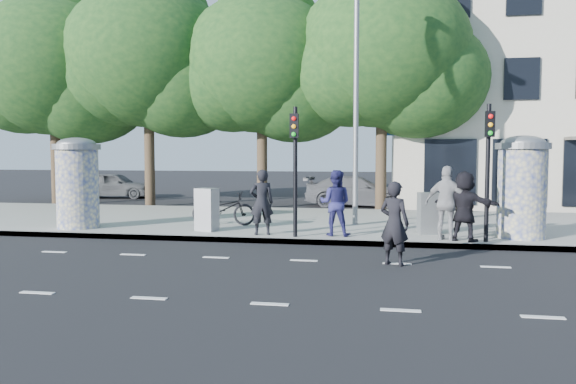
% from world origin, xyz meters
% --- Properties ---
extents(ground, '(120.00, 120.00, 0.00)m').
position_xyz_m(ground, '(0.00, 0.00, 0.00)').
color(ground, black).
rests_on(ground, ground).
extents(sidewalk, '(40.00, 8.00, 0.15)m').
position_xyz_m(sidewalk, '(0.00, 7.50, 0.07)').
color(sidewalk, gray).
rests_on(sidewalk, ground).
extents(curb, '(40.00, 0.10, 0.16)m').
position_xyz_m(curb, '(0.00, 3.55, 0.07)').
color(curb, slate).
rests_on(curb, ground).
extents(lane_dash_near, '(32.00, 0.12, 0.01)m').
position_xyz_m(lane_dash_near, '(0.00, -2.20, 0.00)').
color(lane_dash_near, silver).
rests_on(lane_dash_near, ground).
extents(lane_dash_far, '(32.00, 0.12, 0.01)m').
position_xyz_m(lane_dash_far, '(0.00, 1.40, 0.00)').
color(lane_dash_far, silver).
rests_on(lane_dash_far, ground).
extents(ad_column_left, '(1.36, 1.36, 2.65)m').
position_xyz_m(ad_column_left, '(-7.20, 4.50, 1.54)').
color(ad_column_left, beige).
rests_on(ad_column_left, sidewalk).
extents(ad_column_right, '(1.36, 1.36, 2.65)m').
position_xyz_m(ad_column_right, '(5.20, 4.70, 1.54)').
color(ad_column_right, beige).
rests_on(ad_column_right, sidewalk).
extents(traffic_pole_near, '(0.22, 0.31, 3.40)m').
position_xyz_m(traffic_pole_near, '(-0.60, 3.79, 2.23)').
color(traffic_pole_near, black).
rests_on(traffic_pole_near, sidewalk).
extents(traffic_pole_far, '(0.22, 0.31, 3.40)m').
position_xyz_m(traffic_pole_far, '(4.20, 3.79, 2.23)').
color(traffic_pole_far, black).
rests_on(traffic_pole_far, sidewalk).
extents(street_lamp, '(0.25, 0.93, 8.00)m').
position_xyz_m(street_lamp, '(0.80, 6.63, 4.79)').
color(street_lamp, slate).
rests_on(street_lamp, sidewalk).
extents(tree_far_left, '(7.20, 7.20, 9.26)m').
position_xyz_m(tree_far_left, '(-13.00, 12.50, 6.19)').
color(tree_far_left, '#38281C').
rests_on(tree_far_left, ground).
extents(tree_mid_left, '(7.20, 7.20, 9.57)m').
position_xyz_m(tree_mid_left, '(-8.50, 12.50, 6.50)').
color(tree_mid_left, '#38281C').
rests_on(tree_mid_left, ground).
extents(tree_near_left, '(6.80, 6.80, 8.97)m').
position_xyz_m(tree_near_left, '(-3.50, 12.70, 6.06)').
color(tree_near_left, '#38281C').
rests_on(tree_near_left, ground).
extents(tree_center, '(7.00, 7.00, 9.30)m').
position_xyz_m(tree_center, '(1.50, 12.30, 6.31)').
color(tree_center, '#38281C').
rests_on(tree_center, ground).
extents(ped_b, '(0.74, 0.61, 1.76)m').
position_xyz_m(ped_b, '(-1.55, 4.05, 1.03)').
color(ped_b, black).
rests_on(ped_b, sidewalk).
extents(ped_c, '(0.91, 0.74, 1.75)m').
position_xyz_m(ped_c, '(0.42, 4.22, 1.03)').
color(ped_c, navy).
rests_on(ped_c, sidewalk).
extents(ped_e, '(1.25, 0.96, 1.88)m').
position_xyz_m(ped_e, '(3.27, 3.94, 1.09)').
color(ped_e, '#99989B').
rests_on(ped_e, sidewalk).
extents(ped_f, '(1.73, 1.20, 1.76)m').
position_xyz_m(ped_f, '(3.68, 3.88, 1.03)').
color(ped_f, black).
rests_on(ped_f, sidewalk).
extents(man_road, '(0.77, 0.66, 1.77)m').
position_xyz_m(man_road, '(1.93, 1.26, 0.88)').
color(man_road, black).
rests_on(man_road, ground).
extents(bicycle, '(0.79, 1.99, 1.03)m').
position_xyz_m(bicycle, '(-3.15, 5.81, 0.66)').
color(bicycle, black).
rests_on(bicycle, sidewalk).
extents(cabinet_left, '(0.68, 0.57, 1.21)m').
position_xyz_m(cabinet_left, '(-3.25, 4.52, 0.75)').
color(cabinet_left, gray).
rests_on(cabinet_left, sidewalk).
extents(cabinet_right, '(0.62, 0.51, 1.13)m').
position_xyz_m(cabinet_right, '(2.88, 5.00, 0.71)').
color(cabinet_right, gray).
rests_on(cabinet_right, sidewalk).
extents(car_left, '(2.14, 4.17, 1.36)m').
position_xyz_m(car_left, '(-12.29, 16.53, 0.68)').
color(car_left, '#56595D').
rests_on(car_left, ground).
extents(car_right, '(1.91, 4.59, 1.32)m').
position_xyz_m(car_right, '(0.43, 14.18, 0.66)').
color(car_right, '#5C5D64').
rests_on(car_right, ground).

